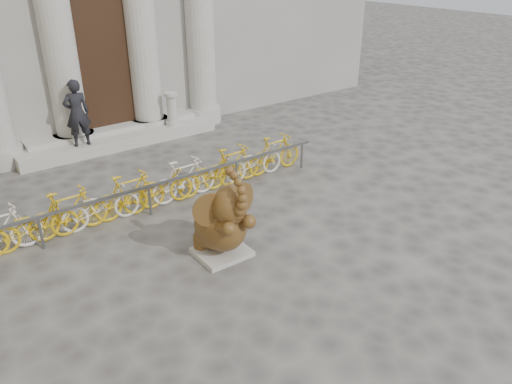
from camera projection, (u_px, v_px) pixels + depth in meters
ground at (346, 305)px, 8.29m from camera, size 80.00×80.00×0.00m
entrance_steps at (120, 139)px, 14.98m from camera, size 6.00×1.20×0.36m
elephant_statue at (222, 223)px, 9.33m from camera, size 1.31×1.44×1.95m
bike_rack at (144, 191)px, 11.04m from camera, size 9.26×0.53×1.00m
pedestrian at (77, 113)px, 13.58m from camera, size 0.72×0.51×1.86m
balustrade_post at (172, 110)px, 15.36m from camera, size 0.42×0.42×1.03m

